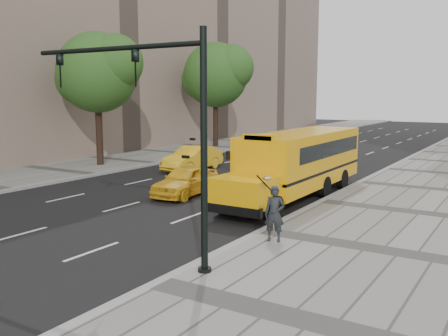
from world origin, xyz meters
The scene contains 11 objects.
ground centered at (0.00, 0.00, 0.00)m, with size 140.00×140.00×0.00m, color black.
sidewalk_far centered at (-11.00, 0.00, 0.07)m, with size 6.00×140.00×0.15m, color gray.
curb_museum centered at (6.00, 0.00, 0.07)m, with size 0.30×140.00×0.15m, color gray.
curb_far centered at (-8.00, 0.00, 0.07)m, with size 0.30×140.00×0.15m, color gray.
tree_b centered at (-10.40, 3.03, 6.17)m, with size 5.81×5.17×8.71m.
tree_c centered at (-10.39, 17.06, 6.47)m, with size 6.37×5.66×9.25m.
school_bus centered at (4.50, 1.08, 1.76)m, with size 2.96×11.56×3.19m.
taxi_near centered at (-0.13, -1.58, 0.71)m, with size 1.68×4.19×1.43m, color yellow.
taxi_far centered at (-4.41, 4.99, 0.76)m, with size 1.61×4.61×1.52m, color yellow.
pedestrian centered at (6.94, -6.52, 1.03)m, with size 0.64×0.42×1.77m, color black.
traffic_signal centered at (5.19, -9.94, 4.09)m, with size 6.18×0.36×6.40m.
Camera 1 is at (13.66, -20.31, 4.76)m, focal length 40.00 mm.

